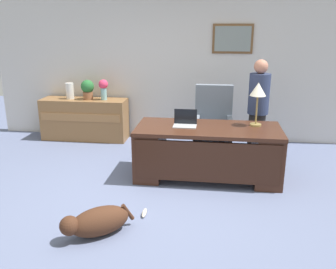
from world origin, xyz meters
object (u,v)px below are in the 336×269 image
(potted_plant, at_px, (88,89))
(credenza, at_px, (85,119))
(laptop, at_px, (185,122))
(desk_lamp, at_px, (258,92))
(armchair, at_px, (213,127))
(person_standing, at_px, (258,110))
(vase_with_flowers, at_px, (103,88))
(dog_lying, at_px, (97,222))
(vase_empty, at_px, (70,91))
(dog_toy_plush, at_px, (144,213))
(desk, at_px, (207,151))

(potted_plant, bearing_deg, credenza, -179.11)
(laptop, height_order, desk_lamp, desk_lamp)
(armchair, bearing_deg, person_standing, -4.54)
(laptop, distance_m, potted_plant, 2.44)
(armchair, distance_m, vase_with_flowers, 2.17)
(armchair, height_order, desk_lamp, desk_lamp)
(dog_lying, xyz_separation_m, vase_empty, (-1.51, 3.16, 0.76))
(armchair, bearing_deg, vase_empty, 166.24)
(vase_with_flowers, xyz_separation_m, dog_toy_plush, (1.27, -2.69, -0.97))
(potted_plant, bearing_deg, person_standing, -13.24)
(person_standing, height_order, vase_empty, person_standing)
(vase_empty, relative_size, dog_toy_plush, 1.48)
(desk_lamp, height_order, dog_toy_plush, desk_lamp)
(person_standing, relative_size, desk_lamp, 2.64)
(laptop, relative_size, vase_with_flowers, 0.86)
(dog_lying, xyz_separation_m, potted_plant, (-1.17, 3.16, 0.81))
(vase_with_flowers, xyz_separation_m, vase_empty, (-0.65, 0.00, -0.08))
(armchair, bearing_deg, credenza, 164.87)
(vase_with_flowers, distance_m, dog_toy_plush, 3.13)
(vase_with_flowers, bearing_deg, desk, -38.24)
(dog_lying, relative_size, vase_with_flowers, 1.86)
(person_standing, bearing_deg, desk, -131.81)
(credenza, xyz_separation_m, laptop, (2.02, -1.48, 0.41))
(vase_empty, xyz_separation_m, potted_plant, (0.35, 0.00, 0.05))
(dog_lying, height_order, dog_toy_plush, dog_lying)
(laptop, xyz_separation_m, dog_toy_plush, (-0.35, -1.21, -0.77))
(vase_empty, bearing_deg, dog_lying, -64.42)
(desk, height_order, dog_lying, desk)
(desk_lamp, xyz_separation_m, dog_toy_plush, (-1.33, -1.36, -1.19))
(desk, relative_size, potted_plant, 5.54)
(desk, distance_m, dog_lying, 1.97)
(desk, xyz_separation_m, vase_with_flowers, (-1.95, 1.54, 0.58))
(dog_lying, relative_size, dog_toy_plush, 3.47)
(armchair, xyz_separation_m, vase_with_flowers, (-2.01, 0.65, 0.48))
(potted_plant, relative_size, dog_toy_plush, 1.81)
(person_standing, distance_m, potted_plant, 3.08)
(vase_with_flowers, height_order, potted_plant, vase_with_flowers)
(laptop, relative_size, vase_empty, 1.08)
(armchair, xyz_separation_m, dog_toy_plush, (-0.74, -2.04, -0.49))
(person_standing, relative_size, dog_lying, 2.31)
(person_standing, xyz_separation_m, dog_toy_plush, (-1.42, -1.99, -0.79))
(armchair, bearing_deg, potted_plant, 164.28)
(credenza, xyz_separation_m, dog_toy_plush, (1.67, -2.69, -0.36))
(laptop, bearing_deg, person_standing, 35.89)
(desk, xyz_separation_m, desk_lamp, (0.65, 0.21, 0.81))
(laptop, height_order, potted_plant, potted_plant)
(armchair, distance_m, dog_lying, 2.78)
(desk, height_order, laptop, laptop)
(potted_plant, bearing_deg, vase_empty, 180.00)
(desk, relative_size, vase_with_flowers, 5.37)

